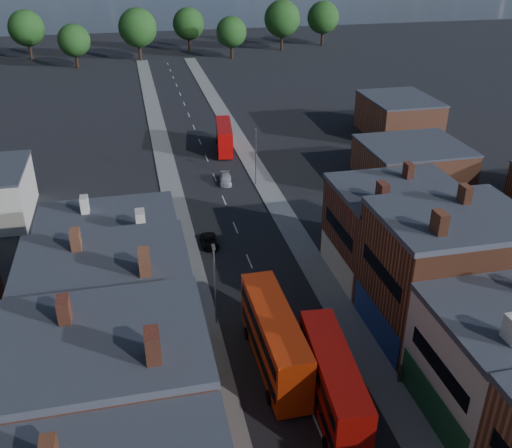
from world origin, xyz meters
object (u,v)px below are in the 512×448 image
bus_0 (274,338)px  car_3 (226,179)px  ped_3 (400,373)px  bus_2 (224,137)px  car_2 (210,241)px  bus_1 (333,381)px

bus_0 → car_3: size_ratio=3.12×
ped_3 → bus_2: bearing=22.5°
car_2 → car_3: (4.85, 17.23, 0.04)m
bus_1 → car_2: (-5.15, 26.54, -2.13)m
car_3 → ped_3: (6.50, -42.28, 0.37)m
bus_1 → car_3: bearing=95.1°
bus_2 → car_2: bearing=-95.7°
bus_0 → bus_1: bearing=-61.8°
car_2 → ped_3: 27.51m
bus_2 → ped_3: (4.35, -55.52, -1.40)m
bus_1 → bus_0: bearing=123.5°
car_2 → ped_3: size_ratio=2.33×
car_3 → bus_0: bearing=-86.1°
bus_0 → bus_1: bus_0 is taller
bus_0 → bus_2: bus_0 is taller
bus_0 → car_3: bearing=85.4°
car_3 → ped_3: 42.78m
car_3 → bus_2: bearing=88.7°
bus_1 → bus_2: bus_1 is taller
bus_2 → car_2: size_ratio=2.69×
car_2 → bus_1: bearing=-79.5°
bus_1 → ped_3: size_ratio=7.09×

